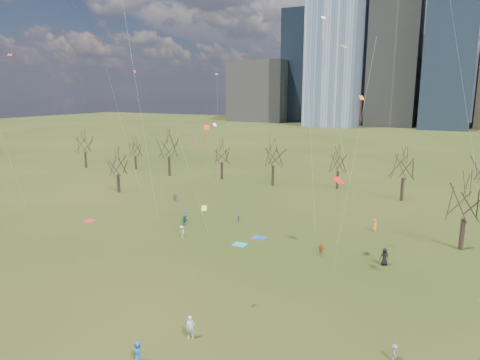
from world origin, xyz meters
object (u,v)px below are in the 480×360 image
at_px(blanket_navy, 259,238).
at_px(person_0, 138,352).
at_px(blanket_crimson, 89,221).
at_px(person_1, 190,327).
at_px(blanket_teal, 240,244).

relative_size(blanket_navy, person_0, 1.00).
bearing_deg(blanket_crimson, person_1, -31.93).
bearing_deg(person_0, person_1, 92.24).
height_order(blanket_teal, blanket_navy, same).
bearing_deg(person_1, blanket_teal, 74.53).
xyz_separation_m(blanket_teal, person_0, (4.19, -23.62, 0.78)).
height_order(person_0, person_1, person_1).
xyz_separation_m(blanket_navy, person_1, (4.65, -22.69, 0.87)).
bearing_deg(person_1, blanket_crimson, 116.20).
height_order(blanket_navy, person_0, person_0).
relative_size(blanket_teal, blanket_crimson, 1.00).
bearing_deg(person_1, blanket_navy, 69.71).
bearing_deg(blanket_crimson, person_0, -38.89).
xyz_separation_m(blanket_crimson, person_0, (27.78, -22.40, 0.78)).
bearing_deg(blanket_crimson, blanket_teal, 2.96).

